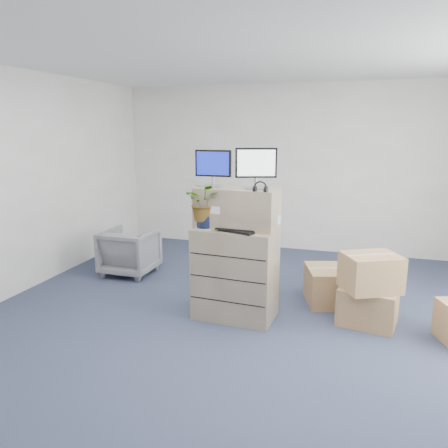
{
  "coord_description": "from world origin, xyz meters",
  "views": [
    {
      "loc": [
        1.08,
        -3.92,
        2.08
      ],
      "look_at": [
        -0.27,
        0.4,
        1.08
      ],
      "focal_mm": 35.0,
      "sensor_mm": 36.0,
      "label": 1
    }
  ],
  "objects_px": {
    "monitor_left": "(213,166)",
    "water_bottle": "(248,217)",
    "potted_plant": "(204,208)",
    "keyboard": "(235,230)",
    "filing_cabinet_lower": "(235,273)",
    "monitor_right": "(256,166)",
    "office_chair": "(130,249)"
  },
  "relations": [
    {
      "from": "filing_cabinet_lower",
      "to": "monitor_left",
      "type": "distance_m",
      "value": 1.2
    },
    {
      "from": "monitor_left",
      "to": "potted_plant",
      "type": "bearing_deg",
      "value": -105.87
    },
    {
      "from": "potted_plant",
      "to": "office_chair",
      "type": "relative_size",
      "value": 0.62
    },
    {
      "from": "water_bottle",
      "to": "filing_cabinet_lower",
      "type": "bearing_deg",
      "value": -157.73
    },
    {
      "from": "monitor_left",
      "to": "office_chair",
      "type": "relative_size",
      "value": 0.55
    },
    {
      "from": "keyboard",
      "to": "water_bottle",
      "type": "bearing_deg",
      "value": 81.76
    },
    {
      "from": "monitor_left",
      "to": "keyboard",
      "type": "relative_size",
      "value": 0.85
    },
    {
      "from": "filing_cabinet_lower",
      "to": "water_bottle",
      "type": "distance_m",
      "value": 0.65
    },
    {
      "from": "water_bottle",
      "to": "potted_plant",
      "type": "distance_m",
      "value": 0.48
    },
    {
      "from": "monitor_left",
      "to": "keyboard",
      "type": "height_order",
      "value": "monitor_left"
    },
    {
      "from": "monitor_left",
      "to": "water_bottle",
      "type": "relative_size",
      "value": 1.62
    },
    {
      "from": "filing_cabinet_lower",
      "to": "keyboard",
      "type": "height_order",
      "value": "keyboard"
    },
    {
      "from": "potted_plant",
      "to": "keyboard",
      "type": "bearing_deg",
      "value": -1.49
    },
    {
      "from": "filing_cabinet_lower",
      "to": "keyboard",
      "type": "bearing_deg",
      "value": -71.62
    },
    {
      "from": "keyboard",
      "to": "water_bottle",
      "type": "relative_size",
      "value": 1.91
    },
    {
      "from": "water_bottle",
      "to": "office_chair",
      "type": "distance_m",
      "value": 2.32
    },
    {
      "from": "monitor_right",
      "to": "water_bottle",
      "type": "bearing_deg",
      "value": 137.71
    },
    {
      "from": "monitor_right",
      "to": "potted_plant",
      "type": "xyz_separation_m",
      "value": [
        -0.53,
        -0.12,
        -0.45
      ]
    },
    {
      "from": "monitor_left",
      "to": "potted_plant",
      "type": "height_order",
      "value": "monitor_left"
    },
    {
      "from": "monitor_left",
      "to": "keyboard",
      "type": "xyz_separation_m",
      "value": [
        0.3,
        -0.17,
        -0.65
      ]
    },
    {
      "from": "filing_cabinet_lower",
      "to": "office_chair",
      "type": "relative_size",
      "value": 1.41
    },
    {
      "from": "potted_plant",
      "to": "office_chair",
      "type": "xyz_separation_m",
      "value": [
        -1.55,
        1.08,
        -0.88
      ]
    },
    {
      "from": "water_bottle",
      "to": "office_chair",
      "type": "height_order",
      "value": "water_bottle"
    },
    {
      "from": "filing_cabinet_lower",
      "to": "monitor_left",
      "type": "height_order",
      "value": "monitor_left"
    },
    {
      "from": "keyboard",
      "to": "water_bottle",
      "type": "height_order",
      "value": "water_bottle"
    },
    {
      "from": "potted_plant",
      "to": "monitor_left",
      "type": "bearing_deg",
      "value": 74.22
    },
    {
      "from": "filing_cabinet_lower",
      "to": "office_chair",
      "type": "distance_m",
      "value": 2.11
    },
    {
      "from": "monitor_right",
      "to": "office_chair",
      "type": "bearing_deg",
      "value": 136.45
    },
    {
      "from": "monitor_left",
      "to": "office_chair",
      "type": "distance_m",
      "value": 2.26
    },
    {
      "from": "filing_cabinet_lower",
      "to": "water_bottle",
      "type": "bearing_deg",
      "value": 25.83
    },
    {
      "from": "filing_cabinet_lower",
      "to": "office_chair",
      "type": "bearing_deg",
      "value": 155.96
    },
    {
      "from": "monitor_left",
      "to": "water_bottle",
      "type": "bearing_deg",
      "value": -0.21
    }
  ]
}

